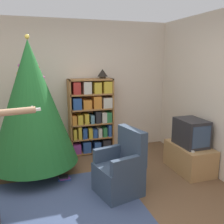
% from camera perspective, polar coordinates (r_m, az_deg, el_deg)
% --- Properties ---
extents(ground_plane, '(14.00, 14.00, 0.00)m').
position_cam_1_polar(ground_plane, '(3.31, -3.34, -22.42)').
color(ground_plane, brown).
extents(wall_back, '(8.00, 0.10, 2.60)m').
position_cam_1_polar(wall_back, '(5.00, -10.18, 5.38)').
color(wall_back, beige).
rests_on(wall_back, ground_plane).
extents(area_rug, '(2.01, 1.81, 0.01)m').
position_cam_1_polar(area_rug, '(3.47, -10.95, -20.71)').
color(area_rug, '#3D4C70').
rests_on(area_rug, ground_plane).
extents(bookshelf, '(0.87, 0.31, 1.49)m').
position_cam_1_polar(bookshelf, '(4.94, -4.72, -1.07)').
color(bookshelf, '#A8703D').
rests_on(bookshelf, ground_plane).
extents(tv_stand, '(0.51, 0.85, 0.45)m').
position_cam_1_polar(tv_stand, '(4.50, 17.23, -9.95)').
color(tv_stand, tan).
rests_on(tv_stand, ground_plane).
extents(television, '(0.40, 0.55, 0.45)m').
position_cam_1_polar(television, '(4.35, 17.62, -4.49)').
color(television, '#28282D').
rests_on(television, tv_stand).
extents(game_remote, '(0.04, 0.12, 0.02)m').
position_cam_1_polar(game_remote, '(4.14, 17.71, -8.44)').
color(game_remote, white).
rests_on(game_remote, tv_stand).
extents(christmas_tree, '(1.38, 1.38, 2.22)m').
position_cam_1_polar(christmas_tree, '(4.09, -17.90, 1.86)').
color(christmas_tree, '#4C3323').
rests_on(christmas_tree, ground_plane).
extents(armchair, '(0.68, 0.68, 0.92)m').
position_cam_1_polar(armchair, '(3.61, 1.98, -13.35)').
color(armchair, '#334256').
rests_on(armchair, ground_plane).
extents(table_lamp, '(0.20, 0.20, 0.18)m').
position_cam_1_polar(table_lamp, '(4.89, -2.19, 8.85)').
color(table_lamp, '#473828').
rests_on(table_lamp, bookshelf).
extents(book_pile_near_tree, '(0.21, 0.16, 0.07)m').
position_cam_1_polar(book_pile_near_tree, '(4.13, -10.87, -14.58)').
color(book_pile_near_tree, '#284C93').
rests_on(book_pile_near_tree, ground_plane).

